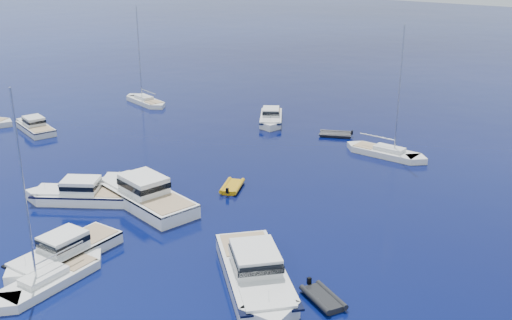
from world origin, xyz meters
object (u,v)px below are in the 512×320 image
at_px(motor_cruiser_right, 256,286).
at_px(tender_yellow, 232,189).
at_px(sailboat_fore, 50,284).
at_px(motor_cruiser_near, 63,261).

height_order(motor_cruiser_right, tender_yellow, motor_cruiser_right).
bearing_deg(sailboat_fore, motor_cruiser_right, -147.52).
height_order(motor_cruiser_right, sailboat_fore, sailboat_fore).
bearing_deg(motor_cruiser_near, sailboat_fore, 125.71).
bearing_deg(tender_yellow, sailboat_fore, -112.78).
xyz_separation_m(sailboat_fore, tender_yellow, (-0.69, 19.33, 0.00)).
height_order(motor_cruiser_near, motor_cruiser_right, motor_cruiser_right).
bearing_deg(motor_cruiser_right, motor_cruiser_near, -25.21).
distance_m(motor_cruiser_near, motor_cruiser_right, 13.61).
bearing_deg(motor_cruiser_near, motor_cruiser_right, -159.41).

